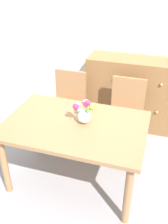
% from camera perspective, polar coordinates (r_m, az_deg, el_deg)
% --- Properties ---
extents(ground_plane, '(12.00, 12.00, 0.00)m').
position_cam_1_polar(ground_plane, '(3.01, -1.76, -14.29)').
color(ground_plane, '#939399').
extents(back_wall, '(7.00, 0.10, 2.80)m').
position_cam_1_polar(back_wall, '(3.74, 6.45, 19.33)').
color(back_wall, silver).
rests_on(back_wall, ground_plane).
extents(dining_table, '(1.40, 0.94, 0.73)m').
position_cam_1_polar(dining_table, '(2.60, -1.98, -4.32)').
color(dining_table, '#9E7047').
rests_on(dining_table, ground_plane).
extents(chair_left, '(0.42, 0.42, 0.90)m').
position_cam_1_polar(chair_left, '(3.42, -3.55, 2.62)').
color(chair_left, '#9E7047').
rests_on(chair_left, ground_plane).
extents(chair_right, '(0.42, 0.42, 0.90)m').
position_cam_1_polar(chair_right, '(3.25, 9.26, 0.64)').
color(chair_right, '#9E7047').
rests_on(chair_right, ground_plane).
extents(dresser, '(1.40, 0.47, 1.00)m').
position_cam_1_polar(dresser, '(3.72, 11.74, 4.05)').
color(dresser, olive).
rests_on(dresser, ground_plane).
extents(flower_vase, '(0.20, 0.19, 0.24)m').
position_cam_1_polar(flower_vase, '(2.51, 0.04, 0.03)').
color(flower_vase, silver).
rests_on(flower_vase, dining_table).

